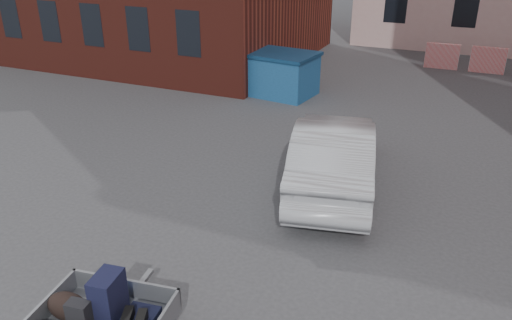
% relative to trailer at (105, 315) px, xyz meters
% --- Properties ---
extents(ground, '(120.00, 120.00, 0.00)m').
position_rel_trailer_xyz_m(ground, '(-0.02, 2.53, -0.61)').
color(ground, '#38383A').
rests_on(ground, ground).
extents(barriers, '(4.70, 0.18, 1.00)m').
position_rel_trailer_xyz_m(barriers, '(4.18, 17.53, -0.11)').
color(barriers, red).
rests_on(barriers, ground).
extents(trailer, '(1.75, 1.91, 1.20)m').
position_rel_trailer_xyz_m(trailer, '(0.00, 0.00, 0.00)').
color(trailer, black).
rests_on(trailer, ground).
extents(dumpster, '(3.60, 2.18, 1.43)m').
position_rel_trailer_xyz_m(dumpster, '(-2.71, 11.65, 0.11)').
color(dumpster, '#1C5289').
rests_on(dumpster, ground).
extents(silver_car, '(2.59, 4.85, 1.52)m').
position_rel_trailer_xyz_m(silver_car, '(1.34, 5.75, 0.15)').
color(silver_car, '#AFB1B6').
rests_on(silver_car, ground).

